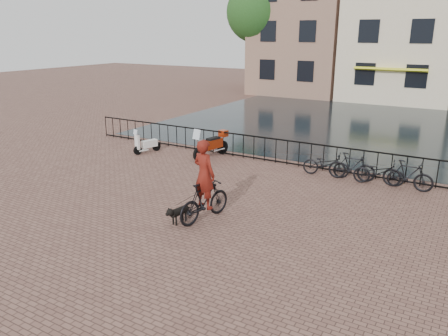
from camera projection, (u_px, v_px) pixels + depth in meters
The scene contains 14 objects.
ground at pixel (164, 243), 11.10m from camera, with size 100.00×100.00×0.00m, color brown.
canal_water at pixel (349, 125), 25.32m from camera, with size 20.00×20.00×0.00m, color black.
railing at pixel (287, 153), 17.52m from camera, with size 20.00×0.05×1.02m.
canal_house_left at pixel (308, 17), 37.49m from camera, with size 7.50×9.00×12.80m.
canal_house_mid at pixel (407, 22), 33.76m from camera, with size 8.00×9.50×11.80m.
tree_far_left at pixel (256, 12), 36.63m from camera, with size 5.04×5.04×9.27m.
cyclist at pixel (204, 185), 12.18m from camera, with size 0.96×2.09×2.75m.
dog at pixel (179, 214), 12.21m from camera, with size 0.40×0.85×0.55m.
motorcycle at pixel (211, 142), 18.51m from camera, with size 0.83×1.99×1.38m.
scooter at pixel (147, 140), 19.26m from camera, with size 0.71×1.29×1.15m.
parked_bike_0 at pixel (326, 164), 16.17m from camera, with size 0.60×1.72×0.90m, color black.
parked_bike_1 at pixel (352, 167), 15.70m from camera, with size 0.47×1.66×1.00m, color black.
parked_bike_2 at pixel (379, 172), 15.25m from camera, with size 0.60×1.72×0.90m, color black.
parked_bike_3 at pixel (408, 175), 14.77m from camera, with size 0.47×1.66×1.00m, color black.
Camera 1 is at (6.41, -7.86, 5.13)m, focal length 35.00 mm.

